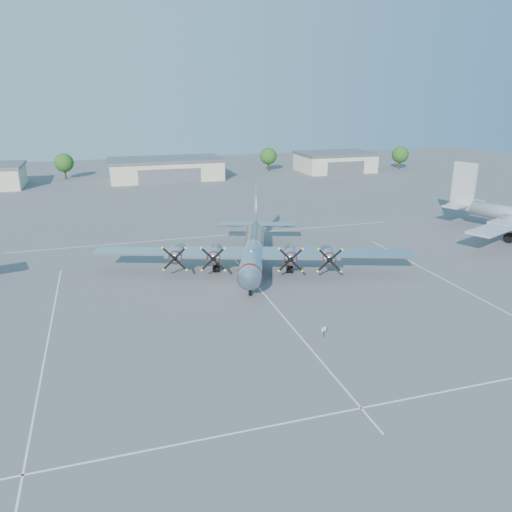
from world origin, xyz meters
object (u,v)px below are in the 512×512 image
object	(u,v)px
hangar_center	(166,169)
tree_west	(64,163)
tree_far_east	(400,155)
hangar_east	(335,162)
info_placard	(324,330)
tree_east	(268,156)
main_bomber_b29	(253,268)

from	to	relation	value
hangar_center	tree_west	size ratio (longest dim) A/B	4.31
hangar_center	tree_west	distance (m)	26.30
tree_far_east	hangar_center	bearing A→B (deg)	178.35
hangar_east	tree_west	distance (m)	73.46
hangar_east	hangar_center	bearing A→B (deg)	-180.00
hangar_center	info_placard	xyz separation A→B (m)	(1.99, -93.27, -2.01)
hangar_center	tree_far_east	world-z (taller)	tree_far_east
hangar_east	info_placard	size ratio (longest dim) A/B	20.73
tree_west	tree_east	bearing A→B (deg)	-2.08
info_placard	hangar_center	bearing A→B (deg)	72.21
tree_east	info_placard	distance (m)	103.24
hangar_center	info_placard	bearing A→B (deg)	-88.78
tree_west	info_placard	xyz separation A→B (m)	(26.99, -101.30, -3.52)
tree_east	tree_far_east	bearing A→B (deg)	-11.89
tree_far_east	tree_east	bearing A→B (deg)	168.11
tree_far_east	main_bomber_b29	size ratio (longest dim) A/B	0.17
info_placard	hangar_east	bearing A→B (deg)	44.73
tree_far_east	main_bomber_b29	xyz separation A→B (m)	(-66.61, -71.21, -4.22)
tree_west	info_placard	world-z (taller)	tree_west
tree_east	tree_west	bearing A→B (deg)	177.92
hangar_east	tree_east	xyz separation A→B (m)	(-18.00, 6.04, 1.51)
hangar_center	main_bomber_b29	bearing A→B (deg)	-88.91
info_placard	tree_east	bearing A→B (deg)	55.24
tree_far_east	hangar_east	bearing A→B (deg)	174.39
tree_east	main_bomber_b29	size ratio (longest dim) A/B	0.17
hangar_east	main_bomber_b29	bearing A→B (deg)	-122.49
tree_west	main_bomber_b29	size ratio (longest dim) A/B	0.17
main_bomber_b29	info_placard	world-z (taller)	main_bomber_b29
hangar_east	tree_east	size ratio (longest dim) A/B	3.10
hangar_center	tree_far_east	bearing A→B (deg)	-1.65
tree_west	info_placard	distance (m)	104.90
hangar_east	tree_far_east	bearing A→B (deg)	-5.61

